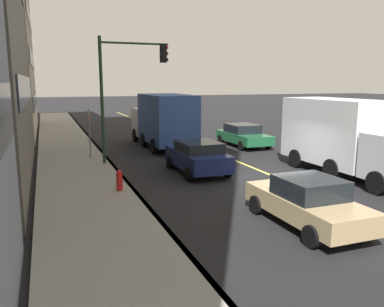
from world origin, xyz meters
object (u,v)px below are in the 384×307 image
at_px(truck_white, 345,136).
at_px(car_navy, 198,156).
at_px(truck_blue, 163,120).
at_px(car_tan, 307,202).
at_px(traffic_light_mast, 126,80).
at_px(street_sign_post, 89,130).
at_px(car_green, 243,135).
at_px(fire_hydrant, 119,182).

bearing_deg(truck_white, car_navy, 66.32).
height_order(car_navy, truck_blue, truck_blue).
bearing_deg(car_tan, truck_white, -49.57).
distance_m(truck_blue, traffic_light_mast, 6.07).
bearing_deg(street_sign_post, truck_blue, -59.57).
bearing_deg(truck_white, traffic_light_mast, 56.77).
relative_size(truck_blue, traffic_light_mast, 1.16).
bearing_deg(street_sign_post, car_green, -81.46).
bearing_deg(fire_hydrant, car_green, -49.34).
relative_size(car_green, street_sign_post, 1.63).
height_order(truck_white, truck_blue, truck_blue).
relative_size(car_navy, fire_hydrant, 4.34).
height_order(car_navy, street_sign_post, street_sign_post).
height_order(car_tan, traffic_light_mast, traffic_light_mast).
bearing_deg(truck_white, fire_hydrant, 87.41).
distance_m(car_navy, car_green, 8.33).
relative_size(car_green, fire_hydrant, 4.84).
distance_m(car_navy, fire_hydrant, 4.62).
height_order(car_navy, car_green, car_navy).
bearing_deg(truck_blue, street_sign_post, 120.43).
relative_size(car_navy, truck_white, 0.55).
bearing_deg(fire_hydrant, truck_blue, -25.54).
xyz_separation_m(car_green, traffic_light_mast, (-3.08, 8.27, 3.55)).
bearing_deg(car_tan, car_navy, 4.09).
height_order(car_navy, car_tan, car_navy).
xyz_separation_m(truck_white, traffic_light_mast, (5.71, 8.71, 2.51)).
xyz_separation_m(car_navy, car_tan, (-7.41, -0.53, -0.06)).
bearing_deg(car_tan, fire_hydrant, 41.36).
height_order(car_green, truck_blue, truck_blue).
relative_size(truck_white, street_sign_post, 2.64).
bearing_deg(car_green, truck_white, -177.14).
distance_m(truck_white, street_sign_post, 12.73).
height_order(car_navy, traffic_light_mast, traffic_light_mast).
distance_m(car_tan, fire_hydrant, 6.93).
height_order(truck_white, street_sign_post, truck_white).
bearing_deg(car_navy, street_sign_post, 43.31).
relative_size(truck_blue, fire_hydrant, 7.83).
relative_size(car_navy, car_tan, 0.97).
xyz_separation_m(car_tan, truck_blue, (14.94, -0.08, 1.05)).
distance_m(car_navy, truck_blue, 7.62).
relative_size(truck_white, truck_blue, 1.00).
height_order(car_green, car_tan, car_tan).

